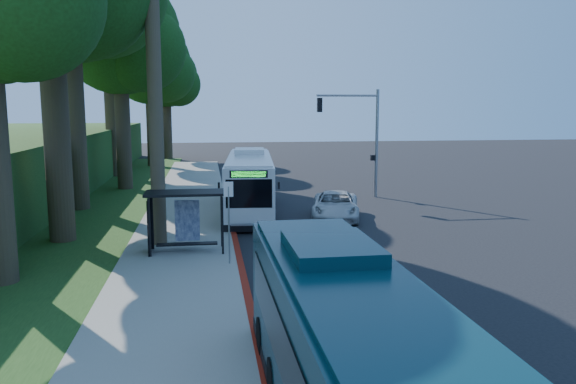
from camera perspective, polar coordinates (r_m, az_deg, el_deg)
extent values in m
plane|color=black|center=(26.67, 5.29, -4.11)|extent=(140.00, 140.00, 0.00)
cube|color=gray|center=(25.97, -10.62, -4.44)|extent=(4.50, 70.00, 0.12)
cube|color=maroon|center=(22.09, -5.02, -6.62)|extent=(0.25, 30.00, 0.13)
cube|color=#234719|center=(31.59, -20.65, -2.58)|extent=(8.00, 70.00, 0.06)
cube|color=black|center=(22.55, -10.33, -0.09)|extent=(3.20, 1.50, 0.10)
cube|color=black|center=(22.88, -13.87, -3.39)|extent=(0.06, 1.30, 2.20)
cube|color=navy|center=(23.46, -10.19, -2.85)|extent=(1.00, 0.12, 1.70)
cube|color=black|center=(22.85, -10.20, -5.22)|extent=(2.40, 0.40, 0.06)
cube|color=black|center=(23.46, -13.61, -3.08)|extent=(0.08, 0.08, 2.40)
cube|color=black|center=(23.36, -6.75, -2.95)|extent=(0.08, 0.08, 2.40)
cube|color=black|center=(22.29, -13.89, -3.70)|extent=(0.08, 0.08, 2.40)
cube|color=black|center=(22.19, -6.67, -3.56)|extent=(0.08, 0.08, 2.40)
cylinder|color=gray|center=(20.76, -6.02, -3.55)|extent=(0.06, 0.06, 3.00)
cube|color=white|center=(20.51, -6.08, 0.28)|extent=(0.35, 0.04, 0.55)
cylinder|color=gray|center=(37.02, 8.99, 4.85)|extent=(0.20, 0.20, 7.00)
cylinder|color=gray|center=(36.41, 6.06, 9.73)|extent=(4.00, 0.14, 0.14)
cube|color=black|center=(36.00, 3.23, 8.82)|extent=(0.30, 0.30, 0.90)
cube|color=black|center=(37.02, 8.59, 3.46)|extent=(0.25, 0.25, 0.35)
cylinder|color=#4C3F2D|center=(23.88, -13.38, 9.92)|extent=(0.60, 0.60, 13.00)
cylinder|color=#382B1E|center=(26.08, -22.51, 6.63)|extent=(1.10, 1.10, 10.50)
cylinder|color=#382B1E|center=(34.09, -20.94, 8.20)|extent=(1.18, 1.18, 11.90)
cylinder|color=#382B1E|center=(41.71, -16.45, 6.94)|extent=(1.06, 1.06, 9.80)
sphere|color=#1A3B10|center=(42.01, -16.81, 15.17)|extent=(8.40, 8.40, 8.40)
sphere|color=#1A3B10|center=(40.44, -14.58, 13.93)|extent=(5.88, 5.88, 5.88)
sphere|color=#1A3B10|center=(43.58, -18.44, 13.74)|extent=(5.46, 5.46, 5.46)
cylinder|color=#382B1E|center=(49.91, -17.48, 7.92)|extent=(1.14, 1.14, 11.20)
sphere|color=#1A3B10|center=(50.35, -17.85, 15.76)|extent=(9.60, 9.60, 9.60)
sphere|color=#1A3B10|center=(48.51, -15.75, 14.61)|extent=(6.72, 6.72, 6.72)
sphere|color=#1A3B10|center=(52.16, -19.37, 14.36)|extent=(6.24, 6.24, 6.24)
cylinder|color=#382B1E|center=(57.55, -13.70, 7.06)|extent=(1.02, 1.02, 9.10)
sphere|color=#1A3B10|center=(57.70, -13.90, 12.62)|extent=(8.00, 8.00, 8.00)
sphere|color=#1A3B10|center=(56.31, -12.33, 11.71)|extent=(5.60, 5.60, 5.60)
sphere|color=#1A3B10|center=(59.18, -15.12, 11.71)|extent=(5.20, 5.20, 5.20)
cylinder|color=#382B1E|center=(65.45, -12.16, 6.96)|extent=(0.98, 0.98, 8.40)
sphere|color=#1A3B10|center=(65.53, -12.31, 11.47)|extent=(7.00, 7.00, 7.00)
sphere|color=#1A3B10|center=(64.35, -11.08, 10.71)|extent=(4.90, 4.90, 4.90)
sphere|color=#1A3B10|center=(66.80, -13.28, 10.77)|extent=(4.55, 4.55, 4.55)
cube|color=silver|center=(31.61, -3.93, 1.02)|extent=(3.36, 11.63, 2.72)
cube|color=black|center=(31.83, -3.90, -1.49)|extent=(3.39, 11.69, 0.33)
cube|color=black|center=(32.05, -3.93, 1.60)|extent=(3.21, 9.12, 1.05)
cube|color=black|center=(25.95, -3.99, -0.16)|extent=(2.15, 0.29, 1.34)
cube|color=black|center=(37.22, -3.89, 2.65)|extent=(1.95, 0.27, 0.96)
cube|color=#19E533|center=(25.82, -4.01, 1.83)|extent=(1.59, 0.22, 0.27)
cube|color=silver|center=(31.46, -3.95, 3.57)|extent=(3.12, 11.04, 0.11)
cube|color=silver|center=(33.35, -3.94, 4.13)|extent=(1.89, 2.52, 0.33)
cylinder|color=black|center=(28.21, -6.18, -2.43)|extent=(0.36, 0.98, 0.96)
cylinder|color=black|center=(28.20, -1.69, -2.39)|extent=(0.36, 0.98, 0.96)
cylinder|color=black|center=(36.12, -5.63, 0.00)|extent=(0.36, 0.98, 0.96)
cylinder|color=black|center=(36.11, -2.12, 0.03)|extent=(0.36, 0.98, 0.96)
cube|color=#092A33|center=(9.73, 6.88, -17.16)|extent=(2.46, 11.07, 2.62)
cube|color=black|center=(10.03, 6.18, -14.74)|extent=(2.49, 8.64, 1.01)
cube|color=black|center=(14.65, 1.07, -6.92)|extent=(1.88, 0.13, 0.92)
cube|color=#092A33|center=(9.22, 7.04, -9.53)|extent=(2.27, 10.52, 0.11)
cube|color=#092A33|center=(10.89, 4.40, -5.80)|extent=(1.67, 2.32, 0.32)
cylinder|color=black|center=(13.79, -2.50, -14.42)|extent=(0.29, 0.92, 0.92)
cylinder|color=black|center=(14.17, 6.34, -13.83)|extent=(0.29, 0.92, 0.92)
imported|color=silver|center=(29.73, 4.84, -1.38)|extent=(3.49, 5.55, 1.43)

